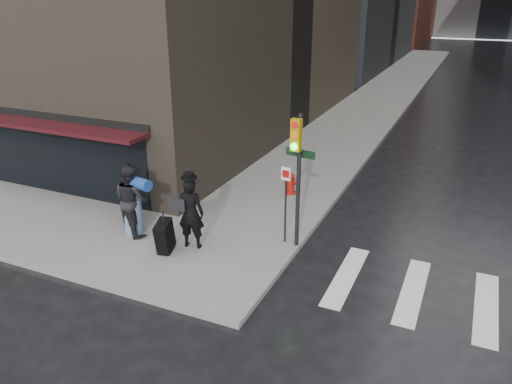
# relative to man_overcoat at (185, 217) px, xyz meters

# --- Properties ---
(ground) EXTENTS (140.00, 140.00, 0.00)m
(ground) POSITION_rel_man_overcoat_xyz_m (0.73, -0.42, -1.06)
(ground) COLOR black
(ground) RESTS_ON ground
(sidewalk_left) EXTENTS (4.00, 50.00, 0.15)m
(sidewalk_left) POSITION_rel_man_overcoat_xyz_m (0.73, 26.58, -0.98)
(sidewalk_left) COLOR slate
(sidewalk_left) RESTS_ON ground
(storefront) EXTENTS (8.40, 1.11, 2.83)m
(storefront) POSITION_rel_man_overcoat_xyz_m (-6.27, 1.48, 0.77)
(storefront) COLOR black
(storefront) RESTS_ON ground
(man_overcoat) EXTENTS (1.12, 1.29, 2.16)m
(man_overcoat) POSITION_rel_man_overcoat_xyz_m (0.00, 0.00, 0.00)
(man_overcoat) COLOR black
(man_overcoat) RESTS_ON ground
(man_jeans) EXTENTS (1.41, 1.19, 2.05)m
(man_jeans) POSITION_rel_man_overcoat_xyz_m (-1.81, 0.14, 0.12)
(man_jeans) COLOR black
(man_jeans) RESTS_ON ground
(man_greycoat) EXTENTS (1.09, 0.87, 1.73)m
(man_greycoat) POSITION_rel_man_overcoat_xyz_m (-2.52, 0.98, -0.04)
(man_greycoat) COLOR black
(man_greycoat) RESTS_ON ground
(traffic_light) EXTENTS (0.90, 0.48, 3.63)m
(traffic_light) POSITION_rel_man_overcoat_xyz_m (2.59, 1.27, 1.44)
(traffic_light) COLOR black
(traffic_light) RESTS_ON ground
(fire_hydrant) EXTENTS (0.43, 0.33, 0.75)m
(fire_hydrant) POSITION_rel_man_overcoat_xyz_m (1.20, 4.72, -0.57)
(fire_hydrant) COLOR #9D1509
(fire_hydrant) RESTS_ON ground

